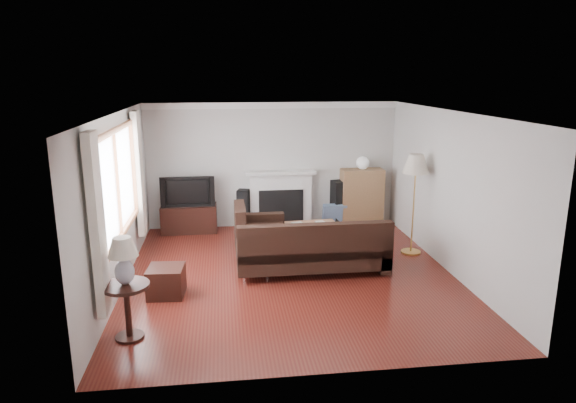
{
  "coord_description": "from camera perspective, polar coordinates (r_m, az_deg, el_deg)",
  "views": [
    {
      "loc": [
        -0.99,
        -7.41,
        3.04
      ],
      "look_at": [
        0.0,
        0.3,
        1.1
      ],
      "focal_mm": 32.0,
      "sensor_mm": 36.0,
      "label": 1
    }
  ],
  "objects": [
    {
      "name": "sectional_sofa",
      "position": [
        8.08,
        2.66,
        -5.0
      ],
      "size": [
        2.54,
        1.86,
        0.82
      ],
      "primitive_type": "cube",
      "color": "black",
      "rests_on": "ground"
    },
    {
      "name": "window",
      "position": [
        7.51,
        -18.38,
        1.84
      ],
      "size": [
        0.12,
        2.74,
        1.54
      ],
      "primitive_type": "cube",
      "color": "brown",
      "rests_on": "room"
    },
    {
      "name": "bookshelf",
      "position": [
        10.6,
        8.17,
        0.47
      ],
      "size": [
        0.85,
        0.4,
        1.17
      ],
      "primitive_type": "cube",
      "color": "olive",
      "rests_on": "ground"
    },
    {
      "name": "fireplace",
      "position": [
        10.41,
        -0.82,
        0.32
      ],
      "size": [
        1.4,
        0.26,
        1.15
      ],
      "primitive_type": "cube",
      "color": "white",
      "rests_on": "room"
    },
    {
      "name": "room",
      "position": [
        7.69,
        0.28,
        0.55
      ],
      "size": [
        5.1,
        5.6,
        2.54
      ],
      "color": "#581A13",
      "rests_on": "ground"
    },
    {
      "name": "globe_lamp",
      "position": [
        10.46,
        8.3,
        4.26
      ],
      "size": [
        0.26,
        0.26,
        0.26
      ],
      "primitive_type": "sphere",
      "color": "white",
      "rests_on": "bookshelf"
    },
    {
      "name": "table_lamp",
      "position": [
        6.18,
        -17.79,
        -6.35
      ],
      "size": [
        0.35,
        0.35,
        0.56
      ],
      "primitive_type": "cube",
      "color": "silver",
      "rests_on": "side_table"
    },
    {
      "name": "side_table",
      "position": [
        6.41,
        -17.37,
        -11.56
      ],
      "size": [
        0.55,
        0.55,
        0.68
      ],
      "primitive_type": "cube",
      "color": "black",
      "rests_on": "ground"
    },
    {
      "name": "coffee_table",
      "position": [
        9.4,
        2.44,
        -3.63
      ],
      "size": [
        1.03,
        0.61,
        0.39
      ],
      "primitive_type": "cube",
      "rotation": [
        0.0,
        0.0,
        0.07
      ],
      "color": "#A66E4F",
      "rests_on": "ground"
    },
    {
      "name": "floor_lamp",
      "position": [
        9.01,
        13.78,
        -0.34
      ],
      "size": [
        0.47,
        0.47,
        1.74
      ],
      "primitive_type": "cube",
      "rotation": [
        0.0,
        0.0,
        -0.06
      ],
      "color": "#C39343",
      "rests_on": "ground"
    },
    {
      "name": "curtain_near",
      "position": [
        6.09,
        -20.43,
        -2.52
      ],
      "size": [
        0.1,
        0.35,
        2.1
      ],
      "primitive_type": "cube",
      "color": "silver",
      "rests_on": "room"
    },
    {
      "name": "television",
      "position": [
        10.16,
        -11.06,
        1.21
      ],
      "size": [
        1.03,
        0.14,
        0.6
      ],
      "primitive_type": "imported",
      "color": "black",
      "rests_on": "tv_stand"
    },
    {
      "name": "speaker_right",
      "position": [
        10.54,
        5.64,
        -0.19
      ],
      "size": [
        0.32,
        0.36,
        0.93
      ],
      "primitive_type": "cube",
      "rotation": [
        0.0,
        0.0,
        0.21
      ],
      "color": "black",
      "rests_on": "ground"
    },
    {
      "name": "speaker_left",
      "position": [
        10.31,
        -4.96,
        -0.87
      ],
      "size": [
        0.29,
        0.32,
        0.8
      ],
      "primitive_type": "cube",
      "rotation": [
        0.0,
        0.0,
        -0.27
      ],
      "color": "black",
      "rests_on": "ground"
    },
    {
      "name": "curtain_far",
      "position": [
        9.0,
        -16.23,
        2.94
      ],
      "size": [
        0.1,
        0.35,
        2.1
      ],
      "primitive_type": "cube",
      "color": "silver",
      "rests_on": "room"
    },
    {
      "name": "footstool",
      "position": [
        7.49,
        -13.37,
        -8.62
      ],
      "size": [
        0.53,
        0.53,
        0.42
      ],
      "primitive_type": "cube",
      "rotation": [
        0.0,
        0.0,
        -0.08
      ],
      "color": "black",
      "rests_on": "ground"
    },
    {
      "name": "tv_stand",
      "position": [
        10.29,
        -10.91,
        -1.87
      ],
      "size": [
        1.07,
        0.48,
        0.54
      ],
      "primitive_type": "cube",
      "color": "black",
      "rests_on": "ground"
    }
  ]
}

